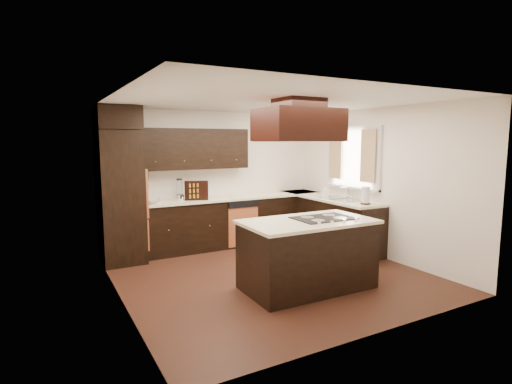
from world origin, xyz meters
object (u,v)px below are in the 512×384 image
oven_column (120,197)px  island (307,256)px  spice_rack (197,190)px  range_hood (299,125)px

oven_column → island: size_ratio=1.26×
oven_column → spice_rack: bearing=-0.5°
range_hood → spice_rack: range_hood is taller
island → spice_rack: spice_rack is taller
range_hood → spice_rack: bearing=104.7°
range_hood → island: bearing=-69.3°
oven_column → range_hood: size_ratio=2.02×
oven_column → spice_rack: (1.29, -0.01, 0.03)m
island → oven_column: bearing=129.7°
oven_column → island: (1.93, -2.41, -0.62)m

